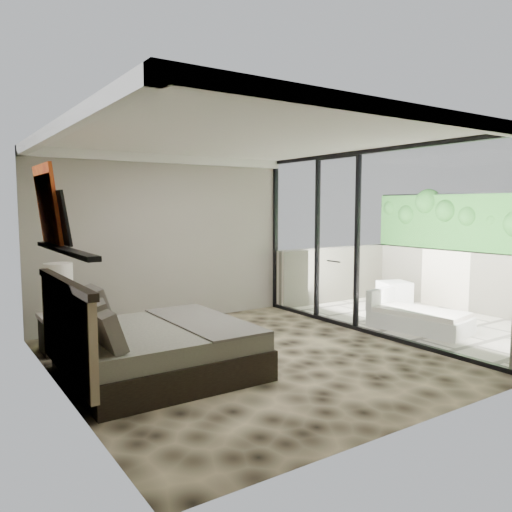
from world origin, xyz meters
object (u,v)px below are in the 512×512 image
nightstand (61,332)px  lounger (416,318)px  table_lamp (58,281)px  bed (151,347)px  ottoman (394,295)px

nightstand → lounger: lounger is taller
nightstand → table_lamp: (-0.00, 0.05, 0.68)m
bed → nightstand: (-0.64, 1.56, -0.07)m
table_lamp → lounger: bearing=-21.1°
table_lamp → nightstand: bearing=-88.7°
ottoman → nightstand: bearing=174.9°
bed → table_lamp: 1.84m
bed → ottoman: 5.43m
bed → nightstand: bearing=112.2°
lounger → nightstand: bearing=148.3°
bed → ottoman: bed is taller
nightstand → table_lamp: 0.69m
nightstand → table_lamp: bearing=75.0°
lounger → ottoman: bearing=41.5°
nightstand → bed: bearing=-84.0°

